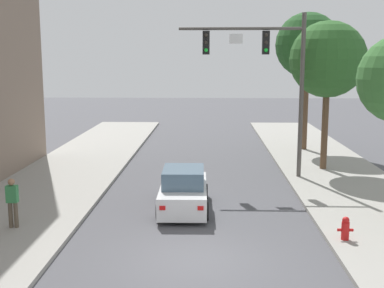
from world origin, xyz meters
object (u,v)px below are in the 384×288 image
Objects in this scene: traffic_signal_mast at (268,66)px; fire_hydrant at (345,228)px; car_lead_white at (184,191)px; street_tree_third at (308,46)px; pedestrian_sidewalk_left_walker at (12,200)px; street_tree_second at (328,60)px.

traffic_signal_mast is 9.77m from fire_hydrant.
traffic_signal_mast reaches higher than fire_hydrant.
street_tree_third is at bearing 61.03° from car_lead_white.
street_tree_second reaches higher than pedestrian_sidewalk_left_walker.
traffic_signal_mast is 3.58m from street_tree_second.
fire_hydrant is at bearing -79.81° from traffic_signal_mast.
fire_hydrant is (10.54, -0.77, -0.56)m from pedestrian_sidewalk_left_walker.
street_tree_second is at bearing 29.38° from traffic_signal_mast.
street_tree_second is (6.71, 6.70, 4.84)m from car_lead_white.
street_tree_second reaches higher than fire_hydrant.
street_tree_third is (12.22, 14.92, 5.33)m from pedestrian_sidewalk_left_walker.
street_tree_third is at bearing 83.89° from fire_hydrant.
street_tree_third reaches higher than traffic_signal_mast.
street_tree_third is (3.19, 7.31, 1.09)m from traffic_signal_mast.
fire_hydrant is at bearing -33.95° from car_lead_white.
traffic_signal_mast is 0.91× the size of street_tree_third.
pedestrian_sidewalk_left_walker is 20.01m from street_tree_third.
traffic_signal_mast is at bearing 53.96° from car_lead_white.
traffic_signal_mast is 12.55m from pedestrian_sidewalk_left_walker.
traffic_signal_mast reaches higher than car_lead_white.
street_tree_second is 0.89× the size of street_tree_third.
street_tree_second reaches higher than car_lead_white.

